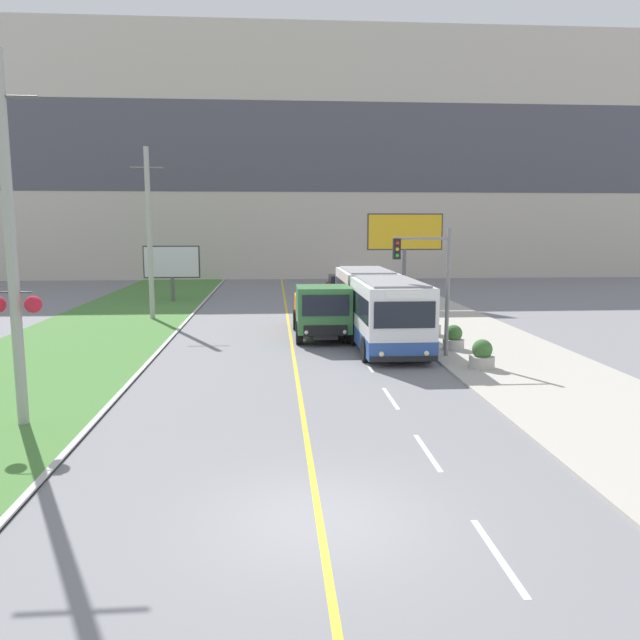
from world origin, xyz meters
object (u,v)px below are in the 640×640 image
(city_bus, at_px, (376,306))
(planter_round_third, at_px, (432,325))
(billboard_large, at_px, (405,235))
(billboard_small, at_px, (172,263))
(traffic_light_mast, at_px, (430,275))
(utility_pole_near, at_px, (11,254))
(utility_pole_far, at_px, (149,233))
(planter_round_far, at_px, (419,315))
(dump_truck, at_px, (322,312))
(planter_round_second, at_px, (454,338))
(planter_round_near, at_px, (482,355))
(car_distant, at_px, (340,285))

(city_bus, bearing_deg, planter_round_third, 10.30)
(billboard_large, xyz_separation_m, billboard_small, (-15.57, 3.50, -1.95))
(traffic_light_mast, bearing_deg, utility_pole_near, -149.53)
(utility_pole_far, relative_size, planter_round_far, 8.99)
(billboard_large, height_order, planter_round_far, billboard_large)
(dump_truck, relative_size, planter_round_second, 6.63)
(planter_round_third, xyz_separation_m, planter_round_far, (0.22, 3.53, -0.00))
(billboard_small, distance_m, planter_round_third, 20.98)
(city_bus, relative_size, traffic_light_mast, 2.46)
(utility_pole_near, xyz_separation_m, planter_round_far, (14.34, 15.89, -3.95))
(utility_pole_far, xyz_separation_m, traffic_light_mast, (12.98, -11.59, -1.51))
(planter_round_near, bearing_deg, utility_pole_far, 136.26)
(traffic_light_mast, xyz_separation_m, planter_round_far, (1.59, 8.39, -2.75))
(planter_round_third, bearing_deg, city_bus, -169.70)
(utility_pole_far, relative_size, billboard_large, 1.58)
(dump_truck, bearing_deg, billboard_small, 120.86)
(city_bus, xyz_separation_m, utility_pole_far, (-11.60, 7.23, 3.27))
(planter_round_second, height_order, planter_round_far, planter_round_far)
(planter_round_far, bearing_deg, dump_truck, -144.17)
(city_bus, distance_m, dump_truck, 2.54)
(traffic_light_mast, distance_m, billboard_large, 16.60)
(planter_round_third, bearing_deg, utility_pole_far, 154.87)
(city_bus, xyz_separation_m, planter_round_near, (2.81, -6.56, -1.00))
(car_distant, distance_m, traffic_light_mast, 24.06)
(car_distant, relative_size, utility_pole_near, 0.45)
(planter_round_far, bearing_deg, traffic_light_mast, -100.70)
(city_bus, relative_size, planter_round_far, 11.92)
(planter_round_third, relative_size, planter_round_far, 1.00)
(city_bus, distance_m, car_distant, 19.55)
(utility_pole_near, xyz_separation_m, planter_round_third, (14.12, 12.37, -3.95))
(billboard_small, distance_m, planter_round_near, 26.53)
(planter_round_second, relative_size, planter_round_far, 0.97)
(city_bus, height_order, planter_round_third, city_bus)
(planter_round_second, bearing_deg, utility_pole_near, -148.03)
(utility_pole_near, height_order, utility_pole_far, utility_pole_far)
(dump_truck, relative_size, planter_round_far, 6.42)
(utility_pole_near, bearing_deg, planter_round_third, 41.21)
(billboard_large, bearing_deg, planter_round_third, -95.24)
(planter_round_near, bearing_deg, dump_truck, 128.93)
(city_bus, bearing_deg, traffic_light_mast, -72.37)
(billboard_small, relative_size, planter_round_third, 3.65)
(utility_pole_near, bearing_deg, planter_round_far, 47.94)
(dump_truck, distance_m, car_distant, 19.70)
(utility_pole_near, distance_m, planter_round_third, 19.18)
(city_bus, distance_m, utility_pole_far, 14.05)
(car_distant, height_order, utility_pole_far, utility_pole_far)
(planter_round_third, height_order, planter_round_far, planter_round_third)
(billboard_large, bearing_deg, city_bus, -107.57)
(traffic_light_mast, distance_m, planter_round_third, 5.74)
(billboard_large, height_order, billboard_small, billboard_large)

